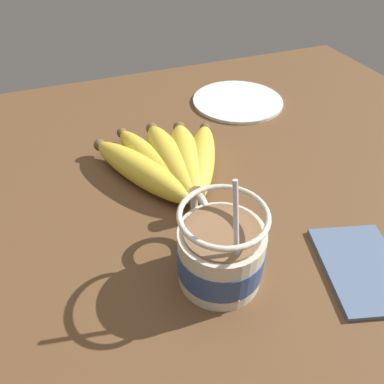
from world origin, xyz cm
name	(u,v)px	position (x,y,z in cm)	size (l,w,h in cm)	color
table	(226,258)	(0.00, 0.00, 1.99)	(110.35, 110.35, 3.98)	brown
coffee_mug	(220,252)	(-3.37, 2.68, 7.97)	(13.17, 9.49, 15.35)	beige
banana_bunch	(170,162)	(16.79, 1.74, 6.10)	(23.24, 21.46, 4.50)	brown
napkin	(363,268)	(-8.66, -13.24, 4.28)	(14.63, 12.01, 0.60)	slate
small_plate	(238,101)	(34.09, -18.29, 4.28)	(17.97, 17.97, 0.60)	white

